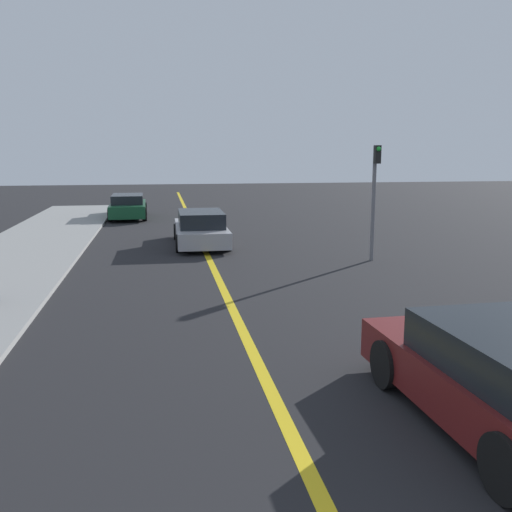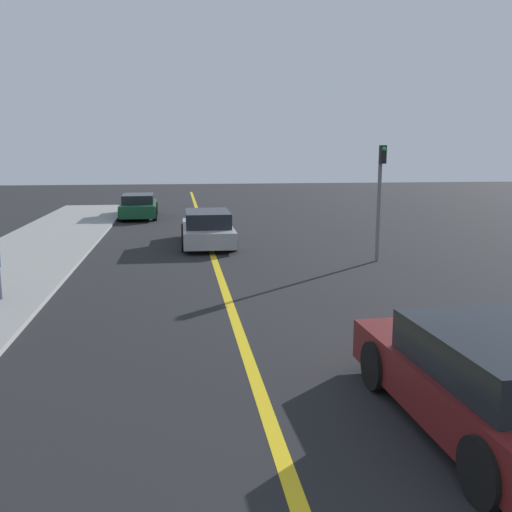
{
  "view_description": "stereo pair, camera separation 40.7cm",
  "coord_description": "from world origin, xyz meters",
  "views": [
    {
      "loc": [
        -1.49,
        -0.4,
        3.41
      ],
      "look_at": [
        0.67,
        12.43,
        1.01
      ],
      "focal_mm": 40.0,
      "sensor_mm": 36.0,
      "label": 1
    },
    {
      "loc": [
        -1.09,
        -0.46,
        3.41
      ],
      "look_at": [
        0.67,
        12.43,
        1.01
      ],
      "focal_mm": 40.0,
      "sensor_mm": 36.0,
      "label": 2
    }
  ],
  "objects": [
    {
      "name": "sidewalk_left",
      "position": [
        -6.04,
        17.9,
        0.06
      ],
      "size": [
        3.83,
        35.8,
        0.11
      ],
      "color": "gray",
      "rests_on": "ground_plane"
    },
    {
      "name": "road_center_line",
      "position": [
        0.0,
        18.0,
        0.0
      ],
      "size": [
        0.2,
        60.0,
        0.01
      ],
      "color": "gold",
      "rests_on": "ground_plane"
    },
    {
      "name": "car_near_right_lane",
      "position": [
        2.61,
        5.6,
        0.64
      ],
      "size": [
        2.1,
        4.59,
        1.31
      ],
      "rotation": [
        0.0,
        0.0,
        0.04
      ],
      "color": "maroon",
      "rests_on": "ground_plane"
    },
    {
      "name": "traffic_light",
      "position": [
        5.05,
        16.4,
        2.23
      ],
      "size": [
        0.18,
        0.4,
        3.58
      ],
      "color": "slate",
      "rests_on": "ground_plane"
    },
    {
      "name": "car_ahead_center",
      "position": [
        -0.05,
        20.33,
        0.61
      ],
      "size": [
        1.93,
        4.69,
        1.26
      ],
      "rotation": [
        0.0,
        0.0,
        -0.01
      ],
      "color": "#9E9EA3",
      "rests_on": "ground_plane"
    },
    {
      "name": "car_far_distant",
      "position": [
        -3.12,
        29.47,
        0.61
      ],
      "size": [
        1.94,
        4.55,
        1.23
      ],
      "rotation": [
        0.0,
        0.0,
        0.02
      ],
      "color": "#144728",
      "rests_on": "ground_plane"
    }
  ]
}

